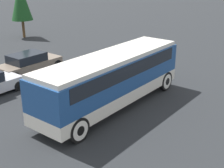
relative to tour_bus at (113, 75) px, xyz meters
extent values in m
plane|color=#26282B|center=(-0.10, 0.00, -1.79)|extent=(120.00, 120.00, 0.00)
cube|color=silver|center=(-0.10, 0.00, -0.96)|extent=(9.78, 2.42, 0.67)
cube|color=navy|center=(-0.10, 0.00, 0.16)|extent=(9.78, 2.42, 1.56)
cube|color=black|center=(-0.10, 0.00, 0.53)|extent=(8.61, 2.46, 0.70)
cube|color=silver|center=(-0.10, 0.00, 1.04)|extent=(9.59, 2.22, 0.22)
cube|color=navy|center=(4.65, 0.00, -0.07)|extent=(0.36, 2.32, 1.78)
cylinder|color=black|center=(3.86, -1.10, -1.20)|extent=(1.17, 0.28, 1.17)
cylinder|color=silver|center=(3.86, -1.10, -1.20)|extent=(0.91, 0.30, 0.91)
cylinder|color=black|center=(3.86, -1.10, -1.20)|extent=(0.45, 0.32, 0.45)
cylinder|color=black|center=(3.86, 1.10, -1.20)|extent=(1.17, 0.28, 1.17)
cylinder|color=silver|center=(3.86, 1.10, -1.20)|extent=(0.91, 0.30, 0.91)
cylinder|color=black|center=(3.86, 1.10, -1.20)|extent=(0.45, 0.32, 0.45)
cylinder|color=black|center=(-3.87, -1.10, -1.20)|extent=(1.17, 0.28, 1.17)
cylinder|color=silver|center=(-3.87, -1.10, -1.20)|extent=(0.91, 0.30, 0.91)
cylinder|color=black|center=(-3.87, -1.10, -1.20)|extent=(0.45, 0.32, 0.45)
cylinder|color=black|center=(-3.87, 1.10, -1.20)|extent=(1.17, 0.28, 1.17)
cylinder|color=silver|center=(-3.87, 1.10, -1.20)|extent=(0.91, 0.30, 0.91)
cylinder|color=black|center=(-3.87, 1.10, -1.20)|extent=(0.45, 0.32, 0.45)
cylinder|color=black|center=(-1.86, 6.02, -1.48)|extent=(0.61, 0.22, 0.61)
cylinder|color=black|center=(-1.86, 6.02, -1.48)|extent=(0.23, 0.26, 0.23)
cylinder|color=black|center=(-1.86, 7.57, -1.48)|extent=(0.61, 0.22, 0.61)
cylinder|color=black|center=(-1.86, 7.57, -1.48)|extent=(0.23, 0.26, 0.23)
cube|color=#7A6B5B|center=(0.70, 8.10, -1.20)|extent=(4.67, 1.84, 0.64)
cube|color=black|center=(0.51, 8.10, -0.59)|extent=(2.43, 1.65, 0.59)
cylinder|color=black|center=(2.54, 7.27, -1.43)|extent=(0.72, 0.22, 0.72)
cylinder|color=black|center=(2.54, 7.27, -1.43)|extent=(0.27, 0.26, 0.27)
cylinder|color=black|center=(2.54, 8.93, -1.43)|extent=(0.72, 0.22, 0.72)
cylinder|color=black|center=(2.54, 8.93, -1.43)|extent=(0.27, 0.26, 0.27)
cylinder|color=black|center=(-1.13, 7.27, -1.43)|extent=(0.72, 0.22, 0.72)
cylinder|color=black|center=(-1.13, 7.27, -1.43)|extent=(0.27, 0.26, 0.27)
cylinder|color=black|center=(-1.13, 8.93, -1.43)|extent=(0.72, 0.22, 0.72)
cylinder|color=black|center=(-1.13, 8.93, -1.43)|extent=(0.27, 0.26, 0.27)
cylinder|color=brown|center=(7.81, 18.20, -0.87)|extent=(0.28, 0.28, 1.85)
cone|color=#19471E|center=(7.81, 18.20, 2.07)|extent=(2.19, 2.19, 4.03)
camera|label=1|loc=(-12.37, -9.64, 5.54)|focal=50.00mm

